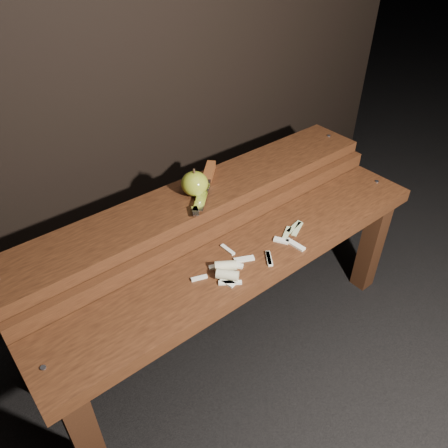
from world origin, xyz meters
TOP-DOWN VIEW (x-y plane):
  - ground at (0.00, 0.00)m, footprint 60.00×60.00m
  - bench_front_tier at (0.00, -0.06)m, footprint 1.20×0.20m
  - bench_rear_tier at (0.00, 0.17)m, footprint 1.20×0.21m
  - apple at (-0.02, 0.17)m, footprint 0.08×0.08m
  - knife at (0.05, 0.20)m, footprint 0.21×0.20m
  - apple_scraps at (-0.05, -0.07)m, footprint 0.39×0.15m

SIDE VIEW (x-z plane):
  - ground at x=0.00m, z-range 0.00..0.00m
  - bench_front_tier at x=0.00m, z-range 0.14..0.56m
  - bench_rear_tier at x=0.00m, z-range 0.16..0.67m
  - apple_scraps at x=-0.05m, z-range 0.42..0.44m
  - knife at x=0.05m, z-range 0.50..0.52m
  - apple at x=-0.02m, z-range 0.49..0.58m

